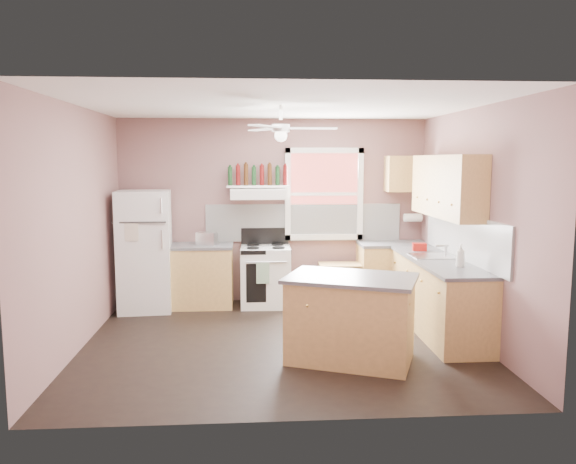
{
  "coord_description": "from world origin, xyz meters",
  "views": [
    {
      "loc": [
        -0.35,
        -6.29,
        2.1
      ],
      "look_at": [
        0.1,
        0.3,
        1.25
      ],
      "focal_mm": 35.0,
      "sensor_mm": 36.0,
      "label": 1
    }
  ],
  "objects": [
    {
      "name": "window_frame",
      "position": [
        0.75,
        1.96,
        1.6
      ],
      "size": [
        1.16,
        0.07,
        1.36
      ],
      "primitive_type": "cube",
      "color": "white",
      "rests_on": "wall_back"
    },
    {
      "name": "cart",
      "position": [
        0.95,
        1.67,
        0.3
      ],
      "size": [
        0.61,
        0.42,
        0.6
      ],
      "primitive_type": "cube",
      "rotation": [
        0.0,
        0.0,
        -0.03
      ],
      "color": "#AC8647",
      "rests_on": "floor"
    },
    {
      "name": "sink",
      "position": [
        1.94,
        0.5,
        0.9
      ],
      "size": [
        0.55,
        0.45,
        0.03
      ],
      "primitive_type": "cube",
      "color": "silver",
      "rests_on": "counter_right"
    },
    {
      "name": "range_hood",
      "position": [
        -0.23,
        1.75,
        1.62
      ],
      "size": [
        0.78,
        0.5,
        0.14
      ],
      "primitive_type": "cube",
      "color": "white",
      "rests_on": "wall_back"
    },
    {
      "name": "window_view",
      "position": [
        0.75,
        1.98,
        1.6
      ],
      "size": [
        1.0,
        0.02,
        1.2
      ],
      "primitive_type": "cube",
      "color": "maroon",
      "rests_on": "wall_back"
    },
    {
      "name": "faucet",
      "position": [
        2.1,
        0.5,
        0.97
      ],
      "size": [
        0.03,
        0.03,
        0.14
      ],
      "primitive_type": "cylinder",
      "color": "silver",
      "rests_on": "sink"
    },
    {
      "name": "wall_back",
      "position": [
        0.0,
        2.02,
        1.35
      ],
      "size": [
        4.5,
        0.05,
        2.7
      ],
      "primitive_type": "cube",
      "color": "#7C5754",
      "rests_on": "ground"
    },
    {
      "name": "wall_right",
      "position": [
        2.27,
        0.0,
        1.35
      ],
      "size": [
        0.05,
        4.0,
        2.7
      ],
      "primitive_type": "cube",
      "color": "#7C5754",
      "rests_on": "ground"
    },
    {
      "name": "base_cabinet_corner",
      "position": [
        1.75,
        1.7,
        0.43
      ],
      "size": [
        1.0,
        0.6,
        0.86
      ],
      "primitive_type": "cube",
      "color": "#AC8647",
      "rests_on": "floor"
    },
    {
      "name": "island",
      "position": [
        0.69,
        -0.64,
        0.43
      ],
      "size": [
        1.44,
        1.19,
        0.86
      ],
      "primitive_type": "cube",
      "rotation": [
        0.0,
        0.0,
        -0.38
      ],
      "color": "#AC8647",
      "rests_on": "floor"
    },
    {
      "name": "upper_cabinet_corner",
      "position": [
        1.95,
        1.83,
        1.9
      ],
      "size": [
        0.6,
        0.33,
        0.52
      ],
      "primitive_type": "cube",
      "color": "#AC8647",
      "rests_on": "wall_back"
    },
    {
      "name": "wine_bottles",
      "position": [
        -0.23,
        1.87,
        1.88
      ],
      "size": [
        0.86,
        0.06,
        0.31
      ],
      "color": "#143819",
      "rests_on": "bottle_shelf"
    },
    {
      "name": "wall_left",
      "position": [
        -2.27,
        0.0,
        1.35
      ],
      "size": [
        0.05,
        4.0,
        2.7
      ],
      "primitive_type": "cube",
      "color": "#7C5754",
      "rests_on": "ground"
    },
    {
      "name": "bottle_shelf",
      "position": [
        -0.23,
        1.87,
        1.72
      ],
      "size": [
        0.9,
        0.26,
        0.03
      ],
      "primitive_type": "cube",
      "color": "white",
      "rests_on": "range_hood"
    },
    {
      "name": "counter_left",
      "position": [
        -1.06,
        1.7,
        0.88
      ],
      "size": [
        0.92,
        0.62,
        0.04
      ],
      "primitive_type": "cube",
      "color": "#4D4D50",
      "rests_on": "base_cabinet_left"
    },
    {
      "name": "counter_corner",
      "position": [
        1.75,
        1.7,
        0.88
      ],
      "size": [
        1.02,
        0.62,
        0.04
      ],
      "primitive_type": "cube",
      "color": "#4D4D50",
      "rests_on": "base_cabinet_corner"
    },
    {
      "name": "stove",
      "position": [
        -0.13,
        1.68,
        0.43
      ],
      "size": [
        0.72,
        0.66,
        0.86
      ],
      "primitive_type": "cube",
      "rotation": [
        0.0,
        0.0,
        -0.02
      ],
      "color": "white",
      "rests_on": "floor"
    },
    {
      "name": "paper_towel",
      "position": [
        2.07,
        1.86,
        1.25
      ],
      "size": [
        0.26,
        0.12,
        0.12
      ],
      "primitive_type": "cylinder",
      "rotation": [
        0.0,
        1.57,
        0.0
      ],
      "color": "white",
      "rests_on": "wall_back"
    },
    {
      "name": "base_cabinet_left",
      "position": [
        -1.06,
        1.7,
        0.43
      ],
      "size": [
        0.9,
        0.6,
        0.86
      ],
      "primitive_type": "cube",
      "color": "#AC8647",
      "rests_on": "floor"
    },
    {
      "name": "backsplash_right",
      "position": [
        2.23,
        0.3,
        1.18
      ],
      "size": [
        0.03,
        2.6,
        0.55
      ],
      "primitive_type": "cube",
      "color": "white",
      "rests_on": "wall_right"
    },
    {
      "name": "toaster",
      "position": [
        -0.96,
        1.67,
        0.99
      ],
      "size": [
        0.32,
        0.24,
        0.18
      ],
      "primitive_type": "cube",
      "rotation": [
        0.0,
        0.0,
        -0.34
      ],
      "color": "silver",
      "rests_on": "counter_left"
    },
    {
      "name": "ceiling",
      "position": [
        0.0,
        0.0,
        2.7
      ],
      "size": [
        4.5,
        4.5,
        0.0
      ],
      "primitive_type": "plane",
      "color": "white",
      "rests_on": "ground"
    },
    {
      "name": "soap_bottle",
      "position": [
        2.01,
        -0.22,
        1.03
      ],
      "size": [
        0.1,
        0.1,
        0.26
      ],
      "primitive_type": "imported",
      "rotation": [
        0.0,
        0.0,
        0.02
      ],
      "color": "silver",
      "rests_on": "counter_right"
    },
    {
      "name": "ceiling_fan_hub",
      "position": [
        0.0,
        0.0,
        2.45
      ],
      "size": [
        0.2,
        0.2,
        0.08
      ],
      "primitive_type": "cylinder",
      "color": "white",
      "rests_on": "ceiling"
    },
    {
      "name": "base_cabinet_right",
      "position": [
        1.95,
        0.3,
        0.43
      ],
      "size": [
        0.6,
        2.2,
        0.86
      ],
      "primitive_type": "cube",
      "color": "#AC8647",
      "rests_on": "floor"
    },
    {
      "name": "counter_right",
      "position": [
        1.94,
        0.3,
        0.88
      ],
      "size": [
        0.62,
        2.22,
        0.04
      ],
      "primitive_type": "cube",
      "color": "#4D4D50",
      "rests_on": "base_cabinet_right"
    },
    {
      "name": "upper_cabinet_right",
      "position": [
        2.08,
        0.5,
        1.78
      ],
      "size": [
        0.33,
        1.8,
        0.76
      ],
      "primitive_type": "cube",
      "color": "#AC8647",
      "rests_on": "wall_right"
    },
    {
      "name": "red_caddy",
      "position": [
        1.9,
        0.95,
        0.95
      ],
      "size": [
        0.2,
        0.15,
        0.1
      ],
      "primitive_type": "cube",
      "rotation": [
        0.0,
        0.0,
        -0.15
      ],
      "color": "#A4140E",
      "rests_on": "counter_right"
    },
    {
      "name": "backsplash_back",
      "position": [
        0.45,
        1.99,
        1.18
      ],
      "size": [
        2.9,
        0.03,
        0.55
      ],
      "primitive_type": "cube",
      "color": "white",
      "rests_on": "wall_back"
    },
    {
      "name": "refrigerator",
      "position": [
        -1.82,
        1.55,
        0.84
      ],
      "size": [
        0.76,
        0.74,
        1.68
      ],
      "primitive_type": "cube",
      "rotation": [
        0.0,
        0.0,
        0.07
      ],
      "color": "white",
      "rests_on": "floor"
    },
    {
      "name": "island_top",
      "position": [
        0.69,
        -0.64,
        0.88
      ],
      "size": [
        1.54,
        1.29,
        0.04
      ],
      "primitive_type": "cube",
      "rotation": [
        0.0,
        0.0,
        -0.38
      ],
      "color": "#4D4D50",
      "rests_on": "island"
    },
    {
      "name": "floor",
      "position": [
        0.0,
        0.0,
        0.0
      ],
      "size": [
        4.5,
        4.5,
        0.0
      ],
      "primitive_type": "plane",
      "color": "black",
      "rests_on": "ground"
    }
  ]
}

